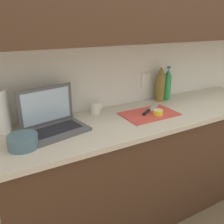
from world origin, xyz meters
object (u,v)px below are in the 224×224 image
Objects in this scene: knife at (148,111)px; lemon_half_cut at (158,112)px; bottle_green_soda at (167,85)px; measuring_cup at (95,108)px; paper_towel_roll at (1,111)px; bottle_oil_tall at (160,84)px; laptop at (53,120)px; cutting_board at (149,114)px; bowl_white at (23,141)px.

knife is 0.09m from lemon_half_cut.
measuring_cup is (-0.71, -0.01, -0.09)m from bottle_green_soda.
paper_towel_roll reaches higher than measuring_cup.
measuring_cup is at bearing -179.10° from bottle_oil_tall.
knife is at bearing -26.93° from measuring_cup.
lemon_half_cut is at bearing -21.90° from laptop.
knife is 0.99× the size of paper_towel_roll.
lemon_half_cut is at bearing -106.10° from knife.
laptop is at bearing -172.59° from bottle_green_soda.
lemon_half_cut is 1.07m from paper_towel_roll.
knife is 0.41m from measuring_cup.
bottle_oil_tall is 0.64m from measuring_cup.
lemon_half_cut is 0.25× the size of bottle_green_soda.
measuring_cup is (-0.39, 0.27, 0.02)m from lemon_half_cut.
cutting_board is at bearing -141.12° from bottle_oil_tall.
paper_towel_roll is at bearing -179.17° from bottle_oil_tall.
bottle_green_soda is (0.36, 0.23, 0.13)m from cutting_board.
lemon_half_cut is at bearing -14.25° from paper_towel_roll.
cutting_board is at bearing 4.08° from bowl_white.
bowl_white is (-1.20, -0.29, -0.11)m from bottle_oil_tall.
laptop is 1.08m from bottle_green_soda.
knife is at bearing 65.67° from cutting_board.
bottle_oil_tall is at bearing -180.00° from bottle_green_soda.
bottle_oil_tall reaches higher than knife.
knife is at bearing -15.58° from laptop.
bottle_green_soda is at bearing 12.92° from bowl_white.
bottle_oil_tall is (0.28, 0.23, 0.14)m from cutting_board.
laptop is 1.30× the size of bottle_oil_tall.
bottle_oil_tall is at bearing 48.73° from lemon_half_cut.
bowl_white reaches higher than cutting_board.
paper_towel_roll is (-0.64, -0.01, 0.09)m from measuring_cup.
lemon_half_cut reaches higher than knife.
bottle_green_soda is 0.93× the size of bottle_oil_tall.
lemon_half_cut is at bearing 0.86° from bowl_white.
bottle_green_soda reaches higher than cutting_board.
bottle_green_soda is at bearing 0.78° from paper_towel_roll.
bottle_oil_tall is at bearing 0.90° from measuring_cup.
paper_towel_roll is at bearing 165.75° from lemon_half_cut.
measuring_cup is 0.59× the size of bowl_white.
cutting_board is 5.61× the size of lemon_half_cut.
knife is 0.36m from bottle_oil_tall.
knife is (0.72, -0.06, -0.05)m from laptop.
knife is (0.02, 0.03, 0.01)m from cutting_board.
measuring_cup is 0.65m from paper_towel_roll.
bowl_white reaches higher than lemon_half_cut.
knife is 0.85× the size of bottle_oil_tall.
knife is 0.42m from bottle_green_soda.
bowl_white is (-0.57, -0.28, -0.01)m from measuring_cup.
laptop reaches higher than lemon_half_cut.
bottle_green_soda is at bearing 0.80° from measuring_cup.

